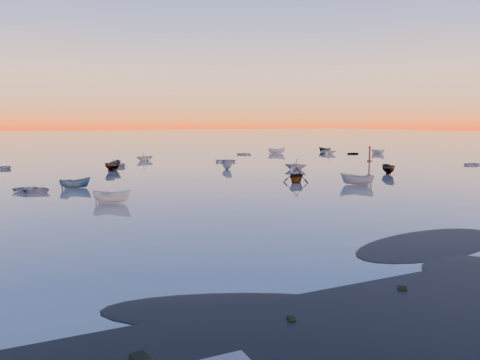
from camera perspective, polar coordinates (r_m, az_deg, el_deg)
ground at (r=122.76m, az=-15.51°, el=3.20°), size 600.00×600.00×0.00m
mud_lobes at (r=30.04m, az=21.18°, el=-8.80°), size 140.00×6.00×0.07m
moored_fleet at (r=77.07m, az=-9.36°, el=1.13°), size 124.00×58.00×1.20m
boat_near_left at (r=58.21m, az=-23.97°, el=-1.36°), size 3.93×4.56×1.08m
boat_near_center at (r=59.62m, az=-19.43°, el=-0.95°), size 1.63×3.68×1.26m
boat_near_right at (r=78.27m, az=6.79°, el=1.27°), size 4.08×3.91×1.37m
channel_marker at (r=97.22m, az=15.52°, el=2.98°), size 0.93×0.93×3.31m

